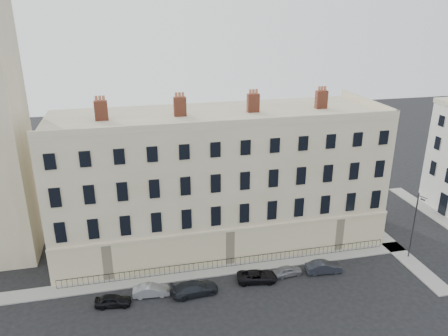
{
  "coord_description": "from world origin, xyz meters",
  "views": [
    {
      "loc": [
        -15.64,
        -32.93,
        26.06
      ],
      "look_at": [
        -5.72,
        10.0,
        9.49
      ],
      "focal_mm": 35.0,
      "sensor_mm": 36.0,
      "label": 1
    }
  ],
  "objects": [
    {
      "name": "railings",
      "position": [
        -6.0,
        5.4,
        0.55
      ],
      "size": [
        35.0,
        0.04,
        0.96
      ],
      "color": "black",
      "rests_on": "ground"
    },
    {
      "name": "car_b",
      "position": [
        -14.58,
        2.44,
        0.57
      ],
      "size": [
        3.54,
        1.45,
        1.14
      ],
      "primitive_type": "imported",
      "rotation": [
        0.0,
        0.0,
        1.5
      ],
      "color": "gray",
      "rests_on": "ground"
    },
    {
      "name": "pavement_terrace",
      "position": [
        -10.0,
        5.0,
        0.06
      ],
      "size": [
        48.0,
        2.0,
        0.12
      ],
      "primitive_type": "cube",
      "color": "gray",
      "rests_on": "ground"
    },
    {
      "name": "car_c",
      "position": [
        -10.51,
        1.72,
        0.66
      ],
      "size": [
        4.67,
        2.26,
        1.31
      ],
      "primitive_type": "imported",
      "rotation": [
        0.0,
        0.0,
        1.67
      ],
      "color": "black",
      "rests_on": "ground"
    },
    {
      "name": "car_d",
      "position": [
        -4.09,
        2.36,
        0.56
      ],
      "size": [
        4.27,
        2.43,
        1.12
      ],
      "primitive_type": "imported",
      "rotation": [
        0.0,
        0.0,
        1.42
      ],
      "color": "black",
      "rests_on": "ground"
    },
    {
      "name": "pavement_adjacent",
      "position": [
        23.0,
        10.0,
        0.06
      ],
      "size": [
        2.0,
        20.0,
        0.12
      ],
      "primitive_type": "cube",
      "color": "gray",
      "rests_on": "ground"
    },
    {
      "name": "terrace",
      "position": [
        -5.97,
        11.97,
        7.5
      ],
      "size": [
        36.22,
        12.22,
        17.0
      ],
      "color": "tan",
      "rests_on": "ground"
    },
    {
      "name": "streetlamp",
      "position": [
        13.38,
        2.76,
        4.28
      ],
      "size": [
        0.71,
        1.6,
        7.73
      ],
      "rotation": [
        0.0,
        0.0,
        0.35
      ],
      "color": "#323137",
      "rests_on": "ground"
    },
    {
      "name": "car_a",
      "position": [
        -18.1,
        1.7,
        0.56
      ],
      "size": [
        3.43,
        1.72,
        1.12
      ],
      "primitive_type": "imported",
      "rotation": [
        0.0,
        0.0,
        1.45
      ],
      "color": "black",
      "rests_on": "ground"
    },
    {
      "name": "car_e",
      "position": [
        -0.76,
        2.64,
        0.53
      ],
      "size": [
        3.23,
        1.59,
        1.06
      ],
      "primitive_type": "imported",
      "rotation": [
        0.0,
        0.0,
        1.68
      ],
      "color": "slate",
      "rests_on": "ground"
    },
    {
      "name": "car_f",
      "position": [
        3.08,
        2.3,
        0.62
      ],
      "size": [
        3.86,
        1.61,
        1.24
      ],
      "primitive_type": "imported",
      "rotation": [
        0.0,
        0.0,
        1.49
      ],
      "color": "#21242C",
      "rests_on": "ground"
    },
    {
      "name": "pavement_east_return",
      "position": [
        13.0,
        8.0,
        0.06
      ],
      "size": [
        2.0,
        24.0,
        0.12
      ],
      "primitive_type": "cube",
      "color": "gray",
      "rests_on": "ground"
    },
    {
      "name": "ground",
      "position": [
        0.0,
        0.0,
        0.0
      ],
      "size": [
        160.0,
        160.0,
        0.0
      ],
      "primitive_type": "plane",
      "color": "black",
      "rests_on": "ground"
    }
  ]
}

